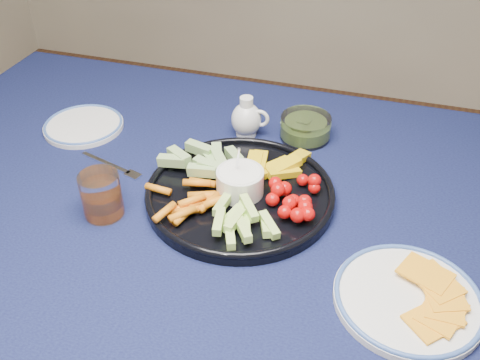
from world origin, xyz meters
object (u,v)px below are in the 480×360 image
(cheese_plate, at_px, (408,297))
(pickle_bowl, at_px, (305,128))
(crudite_platter, at_px, (239,189))
(side_plate_extra, at_px, (84,125))
(creamer_pitcher, at_px, (247,119))
(juice_tumbler, at_px, (102,197))
(dining_table, at_px, (235,236))

(cheese_plate, bearing_deg, pickle_bowl, 120.67)
(crudite_platter, xyz_separation_m, side_plate_extra, (-0.45, 0.15, -0.01))
(creamer_pitcher, relative_size, juice_tumbler, 1.08)
(crudite_platter, relative_size, creamer_pitcher, 3.86)
(crudite_platter, bearing_deg, pickle_bowl, 72.84)
(crudite_platter, height_order, juice_tumbler, crudite_platter)
(pickle_bowl, height_order, side_plate_extra, pickle_bowl)
(creamer_pitcher, bearing_deg, dining_table, -78.51)
(crudite_platter, distance_m, juice_tumbler, 0.27)
(creamer_pitcher, distance_m, side_plate_extra, 0.40)
(juice_tumbler, height_order, side_plate_extra, juice_tumbler)
(crudite_platter, relative_size, juice_tumbler, 4.17)
(dining_table, height_order, cheese_plate, cheese_plate)
(pickle_bowl, distance_m, juice_tumbler, 0.51)
(dining_table, distance_m, juice_tumbler, 0.29)
(pickle_bowl, bearing_deg, dining_table, -106.22)
(cheese_plate, bearing_deg, dining_table, 155.77)
(crudite_platter, bearing_deg, dining_table, -94.22)
(creamer_pitcher, distance_m, pickle_bowl, 0.14)
(creamer_pitcher, xyz_separation_m, side_plate_extra, (-0.39, -0.09, -0.04))
(crudite_platter, distance_m, pickle_bowl, 0.28)
(dining_table, bearing_deg, creamer_pitcher, 101.49)
(crudite_platter, bearing_deg, side_plate_extra, 161.69)
(crudite_platter, bearing_deg, creamer_pitcher, 102.89)
(juice_tumbler, xyz_separation_m, side_plate_extra, (-0.21, 0.27, -0.03))
(dining_table, xyz_separation_m, side_plate_extra, (-0.45, 0.17, 0.10))
(dining_table, xyz_separation_m, crudite_platter, (0.00, 0.02, 0.11))
(creamer_pitcher, bearing_deg, juice_tumbler, -117.07)
(dining_table, bearing_deg, crudite_platter, 85.78)
(dining_table, xyz_separation_m, pickle_bowl, (0.08, 0.29, 0.11))
(cheese_plate, relative_size, juice_tumbler, 2.64)
(creamer_pitcher, xyz_separation_m, juice_tumbler, (-0.19, -0.36, -0.00))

